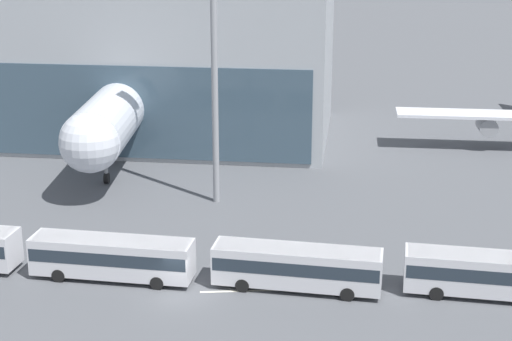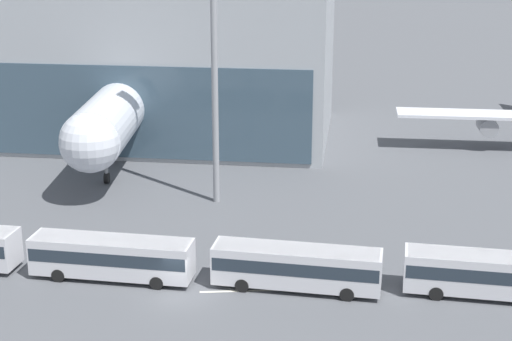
{
  "view_description": "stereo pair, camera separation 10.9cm",
  "coord_description": "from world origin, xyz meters",
  "views": [
    {
      "loc": [
        11.82,
        -48.96,
        25.21
      ],
      "look_at": [
        3.27,
        17.43,
        4.0
      ],
      "focal_mm": 55.0,
      "sensor_mm": 36.0,
      "label": 1
    },
    {
      "loc": [
        11.93,
        -48.94,
        25.21
      ],
      "look_at": [
        3.27,
        17.43,
        4.0
      ],
      "focal_mm": 55.0,
      "sensor_mm": 36.0,
      "label": 2
    }
  ],
  "objects": [
    {
      "name": "ground_plane",
      "position": [
        0.0,
        0.0,
        0.0
      ],
      "size": [
        440.0,
        440.0,
        0.0
      ],
      "primitive_type": "plane",
      "color": "#515459"
    },
    {
      "name": "airliner_at_gate_near",
      "position": [
        -14.14,
        37.01,
        5.9
      ],
      "size": [
        43.93,
        43.53,
        13.86
      ],
      "rotation": [
        0.0,
        0.0,
        -1.47
      ],
      "color": "silver",
      "rests_on": "ground_plane"
    },
    {
      "name": "shuttle_bus_1",
      "position": [
        -5.48,
        2.27,
        1.85
      ],
      "size": [
        12.16,
        3.11,
        3.13
      ],
      "rotation": [
        0.0,
        0.0,
        -0.04
      ],
      "color": "silver",
      "rests_on": "ground_plane"
    },
    {
      "name": "shuttle_bus_2",
      "position": [
        8.17,
        2.31,
        1.85
      ],
      "size": [
        12.2,
        3.36,
        3.13
      ],
      "rotation": [
        0.0,
        0.0,
        -0.06
      ],
      "color": "silver",
      "rests_on": "ground_plane"
    },
    {
      "name": "shuttle_bus_3",
      "position": [
        21.81,
        2.79,
        1.85
      ],
      "size": [
        12.2,
        3.36,
        3.13
      ],
      "rotation": [
        0.0,
        0.0,
        -0.06
      ],
      "color": "silver",
      "rests_on": "ground_plane"
    },
    {
      "name": "floodlight_mast",
      "position": [
        -0.82,
        19.86,
        18.45
      ],
      "size": [
        2.34,
        2.34,
        30.36
      ],
      "color": "gray",
      "rests_on": "ground_plane"
    },
    {
      "name": "lane_stripe_2",
      "position": [
        4.58,
        1.46,
        0.0
      ],
      "size": [
        6.48,
        1.44,
        0.01
      ],
      "primitive_type": "cube",
      "rotation": [
        0.0,
        0.0,
        0.18
      ],
      "color": "silver",
      "rests_on": "ground_plane"
    }
  ]
}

